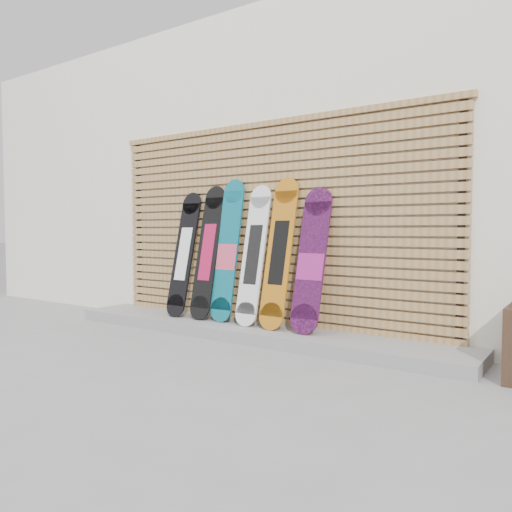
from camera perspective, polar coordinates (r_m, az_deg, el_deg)
The scene contains 10 objects.
ground at distance 4.70m, azimuth -4.07°, elevation -10.84°, with size 80.00×80.00×0.00m, color gray.
building at distance 7.47m, azimuth 16.29°, elevation 8.07°, with size 12.00×5.00×3.60m, color white.
concrete_step at distance 5.31m, azimuth -0.70°, elevation -8.57°, with size 4.60×0.70×0.12m, color gray.
slat_wall at distance 5.44m, azimuth 1.07°, elevation 3.88°, with size 4.26×0.08×2.29m.
snowboard_0 at distance 5.90m, azimuth -8.24°, elevation 0.24°, with size 0.27×0.38×1.45m.
snowboard_1 at distance 5.67m, azimuth -5.55°, elevation 0.45°, with size 0.28×0.36×1.51m.
snowboard_2 at distance 5.51m, azimuth -3.27°, elevation 0.58°, with size 0.27×0.32×1.57m.
snowboard_3 at distance 5.28m, azimuth -0.28°, elevation 0.16°, with size 0.26×0.36×1.49m.
snowboard_4 at distance 5.09m, azimuth 2.67°, elevation 0.39°, with size 0.28×0.38×1.55m.
snowboard_5 at distance 4.91m, azimuth 6.34°, elevation -0.52°, with size 0.30×0.38×1.44m.
Camera 1 is at (2.86, -3.56, 1.12)m, focal length 35.00 mm.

